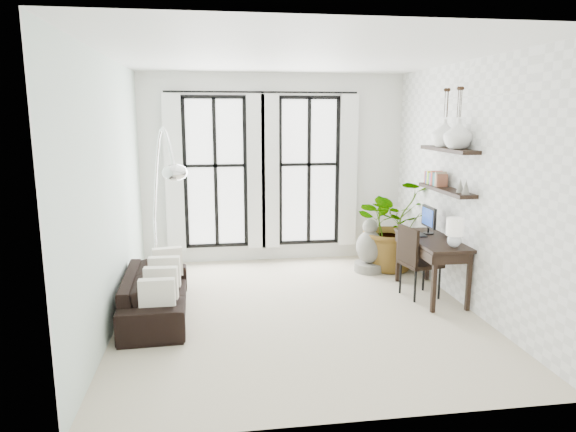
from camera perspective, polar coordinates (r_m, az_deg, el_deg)
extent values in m
plane|color=beige|center=(6.79, 1.04, -10.50)|extent=(5.00, 5.00, 0.00)
plane|color=white|center=(6.35, 1.15, 17.41)|extent=(5.00, 5.00, 0.00)
plane|color=silver|center=(6.41, -19.18, 2.41)|extent=(0.00, 5.00, 5.00)
plane|color=white|center=(7.10, 19.34, 3.18)|extent=(0.00, 5.00, 5.00)
plane|color=white|center=(8.84, -1.56, 5.25)|extent=(4.50, 0.00, 4.50)
cube|color=white|center=(8.75, -8.07, 4.76)|extent=(1.00, 0.02, 2.50)
cube|color=white|center=(8.68, -12.57, 4.55)|extent=(0.30, 0.04, 2.60)
cube|color=white|center=(8.68, -3.56, 4.79)|extent=(0.30, 0.04, 2.60)
cube|color=white|center=(8.90, 2.32, 4.96)|extent=(1.00, 0.02, 2.50)
cube|color=white|center=(8.71, -1.98, 4.82)|extent=(0.30, 0.04, 2.60)
cube|color=white|center=(8.96, 6.73, 4.93)|extent=(0.30, 0.04, 2.60)
cylinder|color=black|center=(8.66, -2.86, 13.60)|extent=(3.20, 0.03, 0.03)
cube|color=black|center=(7.34, 17.16, 2.77)|extent=(0.25, 1.30, 0.05)
cube|color=black|center=(7.28, 17.40, 7.05)|extent=(0.25, 1.30, 0.05)
cube|color=#B7422D|center=(7.82, 15.49, 4.19)|extent=(0.16, 0.03, 0.18)
cube|color=#3255B1|center=(7.78, 15.62, 4.15)|extent=(0.16, 0.03, 0.18)
cube|color=#FCF938|center=(7.74, 15.76, 4.11)|extent=(0.16, 0.03, 0.18)
cube|color=green|center=(7.70, 15.89, 4.07)|extent=(0.16, 0.03, 0.18)
cube|color=#9052C0|center=(7.66, 16.03, 4.03)|extent=(0.16, 0.03, 0.18)
cube|color=#EB4C34|center=(7.62, 16.17, 3.98)|extent=(0.16, 0.03, 0.18)
cube|color=#464646|center=(7.58, 16.31, 3.94)|extent=(0.16, 0.03, 0.18)
cube|color=teal|center=(7.54, 16.45, 3.90)|extent=(0.16, 0.03, 0.18)
cube|color=tan|center=(7.50, 16.59, 3.85)|extent=(0.16, 0.03, 0.18)
cube|color=brown|center=(7.45, 16.73, 3.81)|extent=(0.16, 0.04, 0.18)
cone|color=gray|center=(6.97, 18.61, 3.22)|extent=(0.10, 0.10, 0.18)
cone|color=gray|center=(6.84, 19.17, 3.04)|extent=(0.10, 0.10, 0.18)
imported|color=black|center=(6.77, -14.50, -8.40)|extent=(0.83, 1.96, 0.56)
cube|color=silver|center=(6.03, -14.34, -8.63)|extent=(0.40, 0.12, 0.40)
cube|color=silver|center=(6.47, -13.92, -7.25)|extent=(0.40, 0.12, 0.40)
cube|color=silver|center=(6.91, -13.56, -6.04)|extent=(0.40, 0.12, 0.40)
cube|color=silver|center=(7.36, -13.24, -4.98)|extent=(0.40, 0.12, 0.40)
imported|color=#2D7228|center=(8.56, 11.66, -0.89)|extent=(1.52, 1.37, 1.51)
cube|color=black|center=(7.40, 15.73, -2.57)|extent=(0.59, 1.40, 0.04)
cube|color=black|center=(7.41, 15.54, -3.30)|extent=(0.54, 1.33, 0.13)
cube|color=black|center=(6.85, 15.91, -7.22)|extent=(0.05, 0.05, 0.77)
cube|color=black|center=(7.05, 19.45, -6.91)|extent=(0.05, 0.05, 0.77)
cube|color=black|center=(7.99, 12.16, -4.42)|extent=(0.05, 0.05, 0.77)
cube|color=black|center=(8.16, 15.28, -4.23)|extent=(0.05, 0.05, 0.77)
cube|color=black|center=(7.60, 15.39, -0.10)|extent=(0.04, 0.42, 0.30)
cube|color=navy|center=(7.60, 15.22, -0.11)|extent=(0.00, 0.36, 0.24)
cube|color=black|center=(7.59, 14.18, -1.92)|extent=(0.15, 0.40, 0.02)
sphere|color=silver|center=(6.93, 17.97, -2.68)|extent=(0.18, 0.18, 0.18)
cylinder|color=white|center=(6.88, 18.07, -1.15)|extent=(0.22, 0.22, 0.22)
cube|color=black|center=(7.41, 14.49, -5.12)|extent=(0.56, 0.56, 0.05)
cube|color=black|center=(7.23, 13.18, -3.28)|extent=(0.13, 0.48, 0.53)
cylinder|color=black|center=(7.24, 13.57, -7.56)|extent=(0.03, 0.03, 0.45)
cylinder|color=black|center=(7.39, 16.35, -7.32)|extent=(0.03, 0.03, 0.45)
cylinder|color=black|center=(7.58, 12.50, -6.66)|extent=(0.03, 0.03, 0.45)
cylinder|color=black|center=(7.72, 15.17, -6.46)|extent=(0.03, 0.03, 0.45)
cylinder|color=silver|center=(7.93, -14.28, -7.26)|extent=(0.35, 0.35, 0.10)
cylinder|color=silver|center=(7.79, -14.45, -3.83)|extent=(0.04, 0.04, 0.98)
ellipsoid|color=silver|center=(6.45, -12.45, 4.75)|extent=(0.31, 0.31, 0.20)
cylinder|color=gray|center=(8.52, 8.98, -5.61)|extent=(0.48, 0.48, 0.15)
ellipsoid|color=gray|center=(8.43, 9.05, -3.40)|extent=(0.44, 0.44, 0.53)
sphere|color=gray|center=(8.35, 9.12, -1.15)|extent=(0.24, 0.24, 0.24)
imported|color=white|center=(7.05, 18.39, 8.63)|extent=(0.37, 0.37, 0.38)
imported|color=white|center=(7.41, 17.00, 8.81)|extent=(0.37, 0.37, 0.38)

